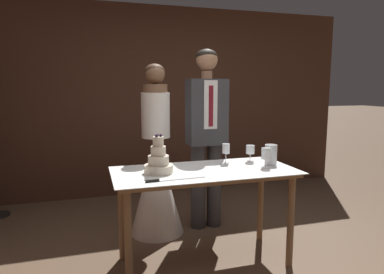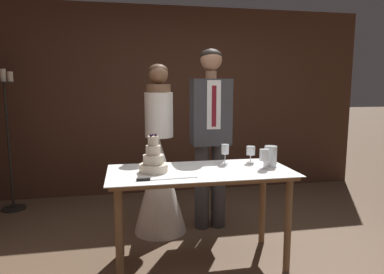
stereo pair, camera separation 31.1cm
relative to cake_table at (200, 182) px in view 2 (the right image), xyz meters
name	(u,v)px [view 2 (the right image)]	position (x,y,z in m)	size (l,w,h in m)	color
wall_back	(181,101)	(0.18, 2.13, 0.57)	(5.28, 0.12, 2.56)	#472B1E
cake_table	(200,182)	(0.00, 0.00, 0.00)	(1.50, 0.70, 0.81)	brown
tiered_cake	(153,161)	(-0.38, 0.02, 0.19)	(0.23, 0.23, 0.31)	beige
cake_knife	(156,179)	(-0.39, -0.23, 0.11)	(0.46, 0.05, 0.02)	silver
wine_glass_near	(251,152)	(0.50, 0.19, 0.20)	(0.08, 0.08, 0.15)	silver
wine_glass_middle	(264,156)	(0.53, -0.06, 0.21)	(0.08, 0.08, 0.17)	silver
wine_glass_far	(225,150)	(0.26, 0.19, 0.22)	(0.07, 0.07, 0.18)	silver
hurricane_candle	(271,157)	(0.62, 0.03, 0.19)	(0.11, 0.11, 0.18)	silver
bride	(160,172)	(-0.27, 0.72, -0.09)	(0.54, 0.54, 1.71)	white
groom	(211,130)	(0.27, 0.72, 0.34)	(0.40, 0.25, 1.86)	#38383D
candle_stand	(8,139)	(-1.97, 1.69, 0.16)	(0.28, 0.28, 1.69)	black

